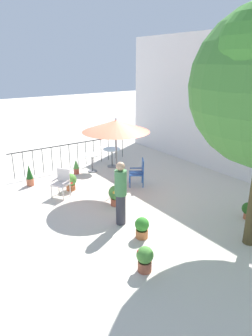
{
  "coord_description": "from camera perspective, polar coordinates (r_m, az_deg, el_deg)",
  "views": [
    {
      "loc": [
        7.56,
        -5.0,
        4.18
      ],
      "look_at": [
        0.0,
        0.24,
        0.91
      ],
      "focal_mm": 32.25,
      "sensor_mm": 36.0,
      "label": 1
    }
  ],
  "objects": [
    {
      "name": "villa_facade",
      "position": [
        12.31,
        17.25,
        11.51
      ],
      "size": [
        10.4,
        0.3,
        5.27
      ],
      "primitive_type": "cube",
      "color": "silver",
      "rests_on": "ground"
    },
    {
      "name": "potted_plant_4",
      "position": [
        7.63,
        3.02,
        -11.11
      ],
      "size": [
        0.36,
        0.36,
        0.55
      ],
      "color": "#BE6D3A",
      "rests_on": "ground"
    },
    {
      "name": "patio_chair_0",
      "position": [
        10.59,
        2.47,
        -0.54
      ],
      "size": [
        0.68,
        0.68,
        0.97
      ],
      "color": "#244E9D",
      "rests_on": "ground"
    },
    {
      "name": "terrace_railing",
      "position": [
        12.59,
        -9.93,
        3.15
      ],
      "size": [
        0.03,
        5.25,
        1.01
      ],
      "color": "black",
      "rests_on": "ground"
    },
    {
      "name": "potted_plant_1",
      "position": [
        9.13,
        22.06,
        -7.3
      ],
      "size": [
        0.34,
        0.34,
        0.48
      ],
      "color": "#B05C38",
      "rests_on": "ground"
    },
    {
      "name": "potted_plant_6",
      "position": [
        11.15,
        -17.76,
        -1.39
      ],
      "size": [
        0.26,
        0.26,
        0.77
      ],
      "color": "#CA6B49",
      "rests_on": "ground"
    },
    {
      "name": "standing_person",
      "position": [
        7.95,
        -1.01,
        -4.67
      ],
      "size": [
        0.44,
        0.44,
        1.77
      ],
      "color": "#33333D",
      "rests_on": "ground"
    },
    {
      "name": "cafe_table_1",
      "position": [
        12.49,
        -2.68,
        2.58
      ],
      "size": [
        0.71,
        0.71,
        0.77
      ],
      "color": "white",
      "rests_on": "ground"
    },
    {
      "name": "potted_plant_0",
      "position": [
        9.2,
        -1.98,
        -5.0
      ],
      "size": [
        0.47,
        0.44,
        0.63
      ],
      "color": "#BC593F",
      "rests_on": "ground"
    },
    {
      "name": "potted_plant_3",
      "position": [
        10.45,
        -10.45,
        -2.45
      ],
      "size": [
        0.43,
        0.42,
        0.59
      ],
      "color": "#AF5A36",
      "rests_on": "ground"
    },
    {
      "name": "potted_plant_2",
      "position": [
        11.91,
        -9.4,
        0.31
      ],
      "size": [
        0.23,
        0.23,
        0.59
      ],
      "color": "#A94938",
      "rests_on": "ground"
    },
    {
      "name": "cafe_table_0",
      "position": [
        12.0,
        -6.43,
        1.59
      ],
      "size": [
        0.66,
        0.66,
        0.72
      ],
      "color": "white",
      "rests_on": "ground"
    },
    {
      "name": "potted_plant_5",
      "position": [
        6.55,
        3.56,
        -16.65
      ],
      "size": [
        0.38,
        0.36,
        0.57
      ],
      "color": "#9A5139",
      "rests_on": "ground"
    },
    {
      "name": "patio_umbrella_0",
      "position": [
        9.44,
        -1.92,
        7.83
      ],
      "size": [
        2.12,
        2.12,
        2.52
      ],
      "color": "#2D2D2D",
      "rests_on": "ground"
    },
    {
      "name": "ground_plane",
      "position": [
        9.98,
        -1.15,
        -5.19
      ],
      "size": [
        60.0,
        60.0,
        0.0
      ],
      "primitive_type": "plane",
      "color": "beige"
    },
    {
      "name": "patio_chair_1",
      "position": [
        9.95,
        -12.05,
        -2.45
      ],
      "size": [
        0.64,
        0.62,
        0.91
      ],
      "color": "silver",
      "rests_on": "ground"
    }
  ]
}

